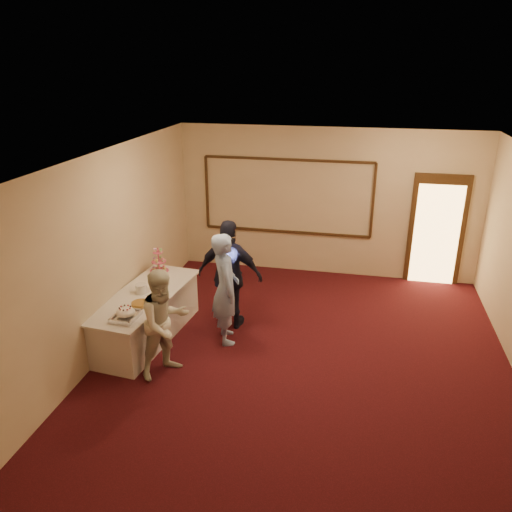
{
  "coord_description": "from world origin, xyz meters",
  "views": [
    {
      "loc": [
        0.63,
        -6.28,
        4.19
      ],
      "look_at": [
        -0.98,
        1.24,
        1.15
      ],
      "focal_mm": 35.0,
      "sensor_mm": 36.0,
      "label": 1
    }
  ],
  "objects_px": {
    "buffet_table": "(146,316)",
    "woman": "(165,323)",
    "guest": "(230,275)",
    "cupcake_stand": "(159,262)",
    "pavlova_tray": "(126,314)",
    "man": "(226,288)",
    "plate_stack_b": "(160,284)",
    "tart": "(140,304)",
    "plate_stack_a": "(141,289)"
  },
  "relations": [
    {
      "from": "buffet_table",
      "to": "woman",
      "type": "distance_m",
      "value": 1.15
    },
    {
      "from": "woman",
      "to": "guest",
      "type": "height_order",
      "value": "guest"
    },
    {
      "from": "cupcake_stand",
      "to": "guest",
      "type": "distance_m",
      "value": 1.36
    },
    {
      "from": "buffet_table",
      "to": "woman",
      "type": "height_order",
      "value": "woman"
    },
    {
      "from": "pavlova_tray",
      "to": "man",
      "type": "relative_size",
      "value": 0.27
    },
    {
      "from": "man",
      "to": "guest",
      "type": "distance_m",
      "value": 0.45
    },
    {
      "from": "plate_stack_b",
      "to": "man",
      "type": "distance_m",
      "value": 1.1
    },
    {
      "from": "cupcake_stand",
      "to": "man",
      "type": "relative_size",
      "value": 0.26
    },
    {
      "from": "pavlova_tray",
      "to": "woman",
      "type": "bearing_deg",
      "value": -4.92
    },
    {
      "from": "tart",
      "to": "pavlova_tray",
      "type": "bearing_deg",
      "value": -95.88
    },
    {
      "from": "cupcake_stand",
      "to": "man",
      "type": "bearing_deg",
      "value": -26.92
    },
    {
      "from": "buffet_table",
      "to": "plate_stack_b",
      "type": "bearing_deg",
      "value": 55.83
    },
    {
      "from": "man",
      "to": "cupcake_stand",
      "type": "bearing_deg",
      "value": 39.65
    },
    {
      "from": "plate_stack_a",
      "to": "plate_stack_b",
      "type": "bearing_deg",
      "value": 44.93
    },
    {
      "from": "pavlova_tray",
      "to": "cupcake_stand",
      "type": "xyz_separation_m",
      "value": [
        -0.19,
        1.69,
        0.1
      ]
    },
    {
      "from": "cupcake_stand",
      "to": "plate_stack_a",
      "type": "bearing_deg",
      "value": -86.06
    },
    {
      "from": "cupcake_stand",
      "to": "pavlova_tray",
      "type": "bearing_deg",
      "value": -83.62
    },
    {
      "from": "cupcake_stand",
      "to": "woman",
      "type": "relative_size",
      "value": 0.3
    },
    {
      "from": "plate_stack_a",
      "to": "plate_stack_b",
      "type": "relative_size",
      "value": 0.92
    },
    {
      "from": "buffet_table",
      "to": "tart",
      "type": "height_order",
      "value": "tart"
    },
    {
      "from": "man",
      "to": "buffet_table",
      "type": "bearing_deg",
      "value": 75.79
    },
    {
      "from": "plate_stack_b",
      "to": "woman",
      "type": "xyz_separation_m",
      "value": [
        0.51,
        -1.09,
        -0.06
      ]
    },
    {
      "from": "plate_stack_a",
      "to": "guest",
      "type": "relative_size",
      "value": 0.1
    },
    {
      "from": "pavlova_tray",
      "to": "plate_stack_a",
      "type": "xyz_separation_m",
      "value": [
        -0.13,
        0.81,
        0.0
      ]
    },
    {
      "from": "cupcake_stand",
      "to": "plate_stack_b",
      "type": "distance_m",
      "value": 0.72
    },
    {
      "from": "woman",
      "to": "plate_stack_a",
      "type": "bearing_deg",
      "value": 76.1
    },
    {
      "from": "buffet_table",
      "to": "tart",
      "type": "distance_m",
      "value": 0.58
    },
    {
      "from": "pavlova_tray",
      "to": "cupcake_stand",
      "type": "height_order",
      "value": "cupcake_stand"
    },
    {
      "from": "pavlova_tray",
      "to": "guest",
      "type": "xyz_separation_m",
      "value": [
        1.15,
        1.44,
        0.08
      ]
    },
    {
      "from": "tart",
      "to": "plate_stack_a",
      "type": "bearing_deg",
      "value": 112.19
    },
    {
      "from": "pavlova_tray",
      "to": "cupcake_stand",
      "type": "relative_size",
      "value": 1.01
    },
    {
      "from": "cupcake_stand",
      "to": "plate_stack_a",
      "type": "relative_size",
      "value": 2.62
    },
    {
      "from": "buffet_table",
      "to": "woman",
      "type": "bearing_deg",
      "value": -51.09
    },
    {
      "from": "pavlova_tray",
      "to": "plate_stack_b",
      "type": "bearing_deg",
      "value": 84.57
    },
    {
      "from": "woman",
      "to": "guest",
      "type": "bearing_deg",
      "value": 15.87
    },
    {
      "from": "woman",
      "to": "guest",
      "type": "xyz_separation_m",
      "value": [
        0.54,
        1.49,
        0.13
      ]
    },
    {
      "from": "buffet_table",
      "to": "plate_stack_b",
      "type": "distance_m",
      "value": 0.56
    },
    {
      "from": "plate_stack_b",
      "to": "woman",
      "type": "bearing_deg",
      "value": -65.15
    },
    {
      "from": "pavlova_tray",
      "to": "man",
      "type": "bearing_deg",
      "value": 39.74
    },
    {
      "from": "pavlova_tray",
      "to": "guest",
      "type": "height_order",
      "value": "guest"
    },
    {
      "from": "plate_stack_b",
      "to": "guest",
      "type": "bearing_deg",
      "value": 21.02
    },
    {
      "from": "buffet_table",
      "to": "cupcake_stand",
      "type": "relative_size",
      "value": 5.06
    },
    {
      "from": "woman",
      "to": "guest",
      "type": "distance_m",
      "value": 1.59
    },
    {
      "from": "plate_stack_b",
      "to": "man",
      "type": "relative_size",
      "value": 0.11
    },
    {
      "from": "buffet_table",
      "to": "man",
      "type": "bearing_deg",
      "value": 9.21
    },
    {
      "from": "cupcake_stand",
      "to": "guest",
      "type": "xyz_separation_m",
      "value": [
        1.33,
        -0.25,
        -0.01
      ]
    },
    {
      "from": "buffet_table",
      "to": "man",
      "type": "height_order",
      "value": "man"
    },
    {
      "from": "buffet_table",
      "to": "guest",
      "type": "distance_m",
      "value": 1.48
    },
    {
      "from": "cupcake_stand",
      "to": "man",
      "type": "xyz_separation_m",
      "value": [
        1.38,
        -0.7,
        -0.04
      ]
    },
    {
      "from": "plate_stack_a",
      "to": "plate_stack_b",
      "type": "height_order",
      "value": "plate_stack_b"
    }
  ]
}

